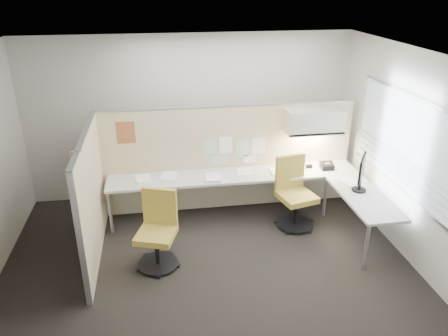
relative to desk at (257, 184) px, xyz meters
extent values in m
cube|color=black|center=(-0.93, -1.13, -0.61)|extent=(5.50, 4.50, 0.01)
cube|color=white|center=(-0.93, -1.13, 2.20)|extent=(5.50, 4.50, 0.01)
cube|color=beige|center=(-0.93, 1.12, 0.80)|extent=(5.50, 0.02, 2.80)
cube|color=beige|center=(-0.93, -3.38, 0.80)|extent=(5.50, 0.02, 2.80)
cube|color=beige|center=(1.82, -1.13, 0.80)|extent=(0.02, 4.50, 2.80)
cube|color=#9EADB7|center=(1.79, -1.13, 0.95)|extent=(0.01, 2.80, 1.30)
cube|color=beige|center=(-0.38, 0.47, 0.27)|extent=(4.10, 0.06, 1.75)
cube|color=beige|center=(-2.43, -0.63, 0.27)|extent=(0.06, 2.20, 1.75)
cube|color=beige|center=(-0.33, 0.14, 0.11)|extent=(4.00, 0.60, 0.04)
cube|color=beige|center=(1.37, -0.89, 0.11)|extent=(0.60, 1.47, 0.04)
cube|color=beige|center=(-0.33, 0.41, -0.26)|extent=(3.90, 0.02, 0.64)
cylinder|color=#A5A8AA|center=(-2.28, -0.11, -0.26)|extent=(0.05, 0.05, 0.69)
cylinder|color=#A5A8AA|center=(1.12, -1.58, -0.26)|extent=(0.05, 0.05, 0.69)
cylinder|color=#A5A8AA|center=(1.12, -0.11, -0.26)|extent=(0.05, 0.05, 0.69)
cube|color=beige|center=(0.97, 0.26, 0.91)|extent=(0.90, 0.36, 0.38)
cube|color=#FFEABF|center=(0.97, 0.26, 0.70)|extent=(0.60, 0.06, 0.02)
cube|color=#8CBF8C|center=(-0.68, 0.44, 0.50)|extent=(0.21, 0.00, 0.28)
cube|color=white|center=(-0.43, 0.44, 0.52)|extent=(0.21, 0.00, 0.28)
cube|color=#8CBF8C|center=(-0.15, 0.44, 0.45)|extent=(0.21, 0.00, 0.28)
cube|color=white|center=(0.12, 0.44, 0.48)|extent=(0.21, 0.00, 0.28)
cube|color=#8CBF8C|center=(-0.53, 0.44, 0.28)|extent=(0.28, 0.00, 0.18)
cube|color=white|center=(-0.03, 0.44, 0.26)|extent=(0.21, 0.00, 0.14)
cube|color=orange|center=(-1.98, 0.44, 0.82)|extent=(0.28, 0.00, 0.35)
cylinder|color=black|center=(-1.60, -1.06, -0.57)|extent=(0.55, 0.55, 0.03)
cylinder|color=black|center=(-1.60, -1.06, -0.36)|extent=(0.06, 0.06, 0.42)
cube|color=#D8B750|center=(-1.60, -1.06, -0.12)|extent=(0.62, 0.62, 0.08)
cube|color=#D8B750|center=(-1.53, -0.84, 0.19)|extent=(0.46, 0.21, 0.53)
cylinder|color=black|center=(0.55, -0.36, -0.57)|extent=(0.58, 0.58, 0.03)
cylinder|color=black|center=(0.55, -0.36, -0.35)|extent=(0.07, 0.07, 0.45)
cube|color=#D8B750|center=(0.55, -0.36, -0.09)|extent=(0.62, 0.62, 0.09)
cube|color=#D8B750|center=(0.49, -0.12, 0.23)|extent=(0.49, 0.18, 0.56)
cylinder|color=black|center=(1.37, -0.71, 0.14)|extent=(0.21, 0.21, 0.02)
cylinder|color=black|center=(1.37, -0.71, 0.23)|extent=(0.04, 0.04, 0.19)
cube|color=black|center=(1.37, -0.71, 0.50)|extent=(0.29, 0.44, 0.34)
cube|color=black|center=(1.37, -0.71, 0.50)|extent=(0.25, 0.39, 0.29)
cube|color=black|center=(1.20, 0.13, 0.18)|extent=(0.21, 0.20, 0.12)
cylinder|color=black|center=(1.11, 0.15, 0.21)|extent=(0.05, 0.17, 0.04)
cube|color=black|center=(0.66, 0.19, 0.15)|extent=(0.14, 0.04, 0.05)
cube|color=black|center=(0.92, 0.21, 0.16)|extent=(0.10, 0.07, 0.06)
cube|color=silver|center=(-2.43, -1.18, 1.17)|extent=(0.14, 0.02, 0.02)
cylinder|color=silver|center=(-2.50, -1.18, 1.09)|extent=(0.02, 0.02, 0.14)
cube|color=#AD7F4C|center=(-2.50, -1.18, 0.96)|extent=(0.02, 0.39, 0.12)
cube|color=#AD7F4C|center=(-2.53, -1.15, 0.92)|extent=(0.02, 0.39, 0.12)
cube|color=#AEAFB9|center=(-2.51, -1.23, 0.40)|extent=(0.01, 0.07, 0.96)
cube|color=white|center=(-1.77, 0.18, 0.14)|extent=(0.28, 0.33, 0.03)
cube|color=white|center=(-1.37, 0.23, 0.14)|extent=(0.29, 0.35, 0.02)
cube|color=white|center=(-0.69, 0.02, 0.15)|extent=(0.26, 0.32, 0.05)
cube|color=white|center=(-0.16, 0.21, 0.13)|extent=(0.27, 0.33, 0.01)
cube|color=white|center=(0.37, 0.12, 0.14)|extent=(0.23, 0.30, 0.02)
cube|color=white|center=(1.36, -0.42, 0.14)|extent=(0.30, 0.35, 0.02)
camera|label=1|loc=(-1.49, -6.05, 3.02)|focal=35.00mm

